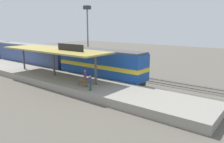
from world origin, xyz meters
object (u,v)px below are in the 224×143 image
at_px(passenger_carriage_front, 32,55).
at_px(freight_car, 87,59).
at_px(person_walking, 90,82).
at_px(person_waiting, 85,76).
at_px(locomotive, 101,64).
at_px(light_mast, 87,23).
at_px(platform_bench, 83,82).

distance_m(passenger_carriage_front, freight_car, 11.62).
relative_size(passenger_carriage_front, person_walking, 11.70).
relative_size(passenger_carriage_front, person_waiting, 11.70).
distance_m(locomotive, light_mast, 14.17).
bearing_deg(passenger_carriage_front, person_walking, -106.83).
bearing_deg(light_mast, freight_car, -138.05).
bearing_deg(freight_car, light_mast, 41.95).
xyz_separation_m(platform_bench, freight_car, (10.60, 9.75, 0.63)).
relative_size(light_mast, person_waiting, 6.84).
height_order(freight_car, person_waiting, freight_car).
xyz_separation_m(passenger_carriage_front, freight_car, (4.60, -10.67, -0.34)).
distance_m(light_mast, person_waiting, 18.79).
distance_m(locomotive, freight_car, 8.67).
height_order(platform_bench, person_waiting, person_waiting).
distance_m(passenger_carriage_front, person_walking, 23.43).
distance_m(locomotive, person_waiting, 5.39).
bearing_deg(person_walking, locomotive, 33.11).
distance_m(platform_bench, light_mast, 19.99).
height_order(locomotive, light_mast, light_mast).
bearing_deg(person_waiting, light_mast, 43.29).
xyz_separation_m(platform_bench, locomotive, (6.00, 2.42, 1.07)).
height_order(passenger_carriage_front, person_waiting, passenger_carriage_front).
bearing_deg(person_waiting, platform_bench, -150.79).
relative_size(platform_bench, light_mast, 0.15).
distance_m(freight_car, person_walking, 16.37).
bearing_deg(light_mast, passenger_carriage_front, 135.03).
xyz_separation_m(freight_car, person_waiting, (-9.62, -9.20, -0.12)).
bearing_deg(freight_car, person_waiting, -136.28).
xyz_separation_m(freight_car, light_mast, (3.20, 2.88, 6.43)).
bearing_deg(passenger_carriage_front, platform_bench, -106.38).
height_order(platform_bench, passenger_carriage_front, passenger_carriage_front).
bearing_deg(person_waiting, freight_car, 43.72).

